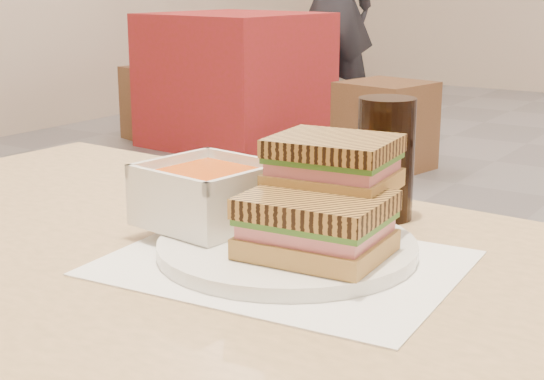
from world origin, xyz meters
The scene contains 11 objects.
main_table centered at (-0.02, -2.07, 0.64)m, with size 1.23×0.76×0.75m.
tray_liner centered at (0.03, -2.01, 0.75)m, with size 0.36×0.29×0.00m.
plate centered at (0.02, -1.99, 0.76)m, with size 0.27×0.27×0.01m.
soup_bowl centered at (-0.08, -1.99, 0.80)m, with size 0.14×0.14×0.07m.
panini_lower centered at (0.07, -2.01, 0.80)m, with size 0.14×0.12×0.06m.
panini_upper centered at (0.05, -1.95, 0.84)m, with size 0.13×0.11×0.05m.
cola_glass centered at (0.04, -1.81, 0.82)m, with size 0.07×0.07×0.14m.
bg_table_0 centered at (-2.55, 1.47, 0.41)m, with size 1.01×1.01×0.82m.
bg_chair_0l centered at (-3.05, 1.35, 0.24)m, with size 0.52×0.52×0.47m.
bg_chair_0r centered at (-1.46, 1.35, 0.24)m, with size 0.50×0.50×0.48m.
patron_a centered at (-2.54, 2.69, 0.83)m, with size 0.72×0.69×1.66m.
Camera 1 is at (0.44, -2.66, 1.03)m, focal length 53.55 mm.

